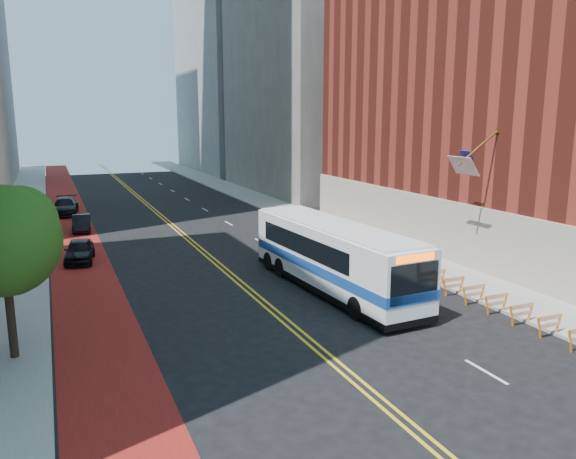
% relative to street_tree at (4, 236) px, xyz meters
% --- Properties ---
extents(ground, '(160.00, 160.00, 0.00)m').
position_rel_street_tree_xyz_m(ground, '(11.24, -6.04, -4.91)').
color(ground, black).
rests_on(ground, ground).
extents(sidewalk_left, '(4.00, 140.00, 0.15)m').
position_rel_street_tree_xyz_m(sidewalk_left, '(-0.76, 23.96, -4.84)').
color(sidewalk_left, gray).
rests_on(sidewalk_left, ground).
extents(sidewalk_right, '(4.00, 140.00, 0.15)m').
position_rel_street_tree_xyz_m(sidewalk_right, '(23.24, 23.96, -4.84)').
color(sidewalk_right, gray).
rests_on(sidewalk_right, ground).
extents(bus_lane_paint, '(3.60, 140.00, 0.01)m').
position_rel_street_tree_xyz_m(bus_lane_paint, '(3.14, 23.96, -4.91)').
color(bus_lane_paint, maroon).
rests_on(bus_lane_paint, ground).
extents(center_line_inner, '(0.14, 140.00, 0.01)m').
position_rel_street_tree_xyz_m(center_line_inner, '(11.06, 23.96, -4.91)').
color(center_line_inner, gold).
rests_on(center_line_inner, ground).
extents(center_line_outer, '(0.14, 140.00, 0.01)m').
position_rel_street_tree_xyz_m(center_line_outer, '(11.42, 23.96, -4.91)').
color(center_line_outer, gold).
rests_on(center_line_outer, ground).
extents(lane_dashes, '(0.14, 98.20, 0.01)m').
position_rel_street_tree_xyz_m(lane_dashes, '(16.04, 31.96, -4.90)').
color(lane_dashes, silver).
rests_on(lane_dashes, ground).
extents(brick_building, '(18.73, 36.00, 22.00)m').
position_rel_street_tree_xyz_m(brick_building, '(33.18, 5.96, 6.05)').
color(brick_building, maroon).
rests_on(brick_building, ground).
extents(midrise_right_near, '(18.00, 26.00, 40.00)m').
position_rel_street_tree_xyz_m(midrise_right_near, '(34.24, 41.96, 15.09)').
color(midrise_right_near, slate).
rests_on(midrise_right_near, ground).
extents(midrise_right_far, '(20.00, 28.00, 55.00)m').
position_rel_street_tree_xyz_m(midrise_right_far, '(35.24, 71.96, 22.59)').
color(midrise_right_far, gray).
rests_on(midrise_right_far, ground).
extents(construction_barriers, '(1.42, 10.91, 1.00)m').
position_rel_street_tree_xyz_m(construction_barriers, '(20.84, -2.62, -4.24)').
color(construction_barriers, orange).
rests_on(construction_barriers, ground).
extents(street_tree, '(4.20, 4.20, 6.70)m').
position_rel_street_tree_xyz_m(street_tree, '(0.00, 0.00, 0.00)').
color(street_tree, black).
rests_on(street_tree, sidewalk_left).
extents(transit_bus, '(3.75, 13.60, 3.70)m').
position_rel_street_tree_xyz_m(transit_bus, '(15.43, 3.12, -2.98)').
color(transit_bus, white).
rests_on(transit_bus, ground).
extents(car_a, '(2.30, 4.48, 1.46)m').
position_rel_street_tree_xyz_m(car_a, '(3.16, 15.05, -4.18)').
color(car_a, black).
rests_on(car_a, ground).
extents(car_b, '(1.66, 4.11, 1.33)m').
position_rel_street_tree_xyz_m(car_b, '(3.90, 25.46, -4.25)').
color(car_b, black).
rests_on(car_b, ground).
extents(car_c, '(2.83, 5.67, 1.58)m').
position_rel_street_tree_xyz_m(car_c, '(2.94, 34.57, -4.12)').
color(car_c, black).
rests_on(car_c, ground).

